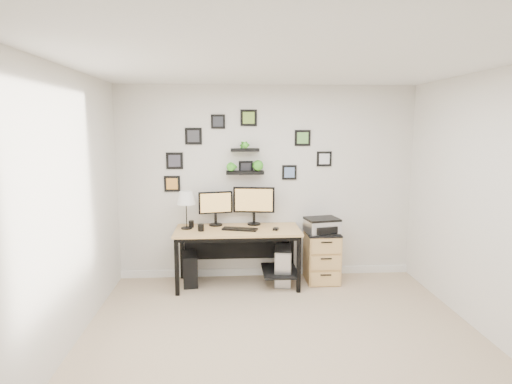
{
  "coord_description": "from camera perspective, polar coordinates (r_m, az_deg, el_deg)",
  "views": [
    {
      "loc": [
        -0.52,
        -3.73,
        2.06
      ],
      "look_at": [
        -0.16,
        1.83,
        1.2
      ],
      "focal_mm": 30.0,
      "sensor_mm": 36.0,
      "label": 1
    }
  ],
  "objects": [
    {
      "name": "wall_decor",
      "position": [
        5.67,
        -1.62,
        4.79
      ],
      "size": [
        2.26,
        0.18,
        1.08
      ],
      "color": "black",
      "rests_on": "ground"
    },
    {
      "name": "monitor_left",
      "position": [
        5.68,
        -5.42,
        -1.84
      ],
      "size": [
        0.44,
        0.21,
        0.46
      ],
      "color": "black",
      "rests_on": "desk"
    },
    {
      "name": "monitor_right",
      "position": [
        5.69,
        -0.28,
        -1.4
      ],
      "size": [
        0.55,
        0.2,
        0.51
      ],
      "color": "black",
      "rests_on": "desk"
    },
    {
      "name": "pen_cup",
      "position": [
        5.66,
        -8.62,
        -4.24
      ],
      "size": [
        0.07,
        0.07,
        0.09
      ],
      "primitive_type": "cylinder",
      "color": "black",
      "rests_on": "desk"
    },
    {
      "name": "desk",
      "position": [
        5.58,
        -2.1,
        -6.11
      ],
      "size": [
        1.6,
        0.7,
        0.75
      ],
      "color": "tan",
      "rests_on": "ground"
    },
    {
      "name": "table_lamp",
      "position": [
        5.53,
        -9.31,
        -0.9
      ],
      "size": [
        0.24,
        0.24,
        0.49
      ],
      "color": "black",
      "rests_on": "desk"
    },
    {
      "name": "pc_tower_black",
      "position": [
        5.77,
        -8.78,
        -10.08
      ],
      "size": [
        0.23,
        0.43,
        0.41
      ],
      "primitive_type": "cube",
      "rotation": [
        0.0,
        0.0,
        0.12
      ],
      "color": "black",
      "rests_on": "ground"
    },
    {
      "name": "mug",
      "position": [
        5.45,
        -7.36,
        -4.73
      ],
      "size": [
        0.08,
        0.08,
        0.09
      ],
      "primitive_type": "cylinder",
      "color": "black",
      "rests_on": "desk"
    },
    {
      "name": "printer",
      "position": [
        5.72,
        8.8,
        -4.39
      ],
      "size": [
        0.47,
        0.41,
        0.19
      ],
      "color": "silver",
      "rests_on": "file_cabinet"
    },
    {
      "name": "file_cabinet",
      "position": [
        5.85,
        8.75,
        -8.48
      ],
      "size": [
        0.43,
        0.53,
        0.67
      ],
      "color": "tan",
      "rests_on": "ground"
    },
    {
      "name": "room",
      "position": [
        6.08,
        1.42,
        -10.54
      ],
      "size": [
        4.0,
        4.0,
        4.0
      ],
      "color": "#C2AA8B",
      "rests_on": "ground"
    },
    {
      "name": "keyboard",
      "position": [
        5.47,
        -2.17,
        -4.97
      ],
      "size": [
        0.47,
        0.26,
        0.02
      ],
      "primitive_type": "cube",
      "rotation": [
        0.0,
        0.0,
        -0.27
      ],
      "color": "black",
      "rests_on": "desk"
    },
    {
      "name": "mouse",
      "position": [
        5.47,
        2.63,
        -4.94
      ],
      "size": [
        0.09,
        0.11,
        0.03
      ],
      "primitive_type": "cube",
      "rotation": [
        0.0,
        0.0,
        -0.29
      ],
      "color": "black",
      "rests_on": "desk"
    },
    {
      "name": "pc_tower_grey",
      "position": [
        5.75,
        3.6,
        -9.74
      ],
      "size": [
        0.27,
        0.5,
        0.47
      ],
      "color": "gray",
      "rests_on": "ground"
    }
  ]
}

